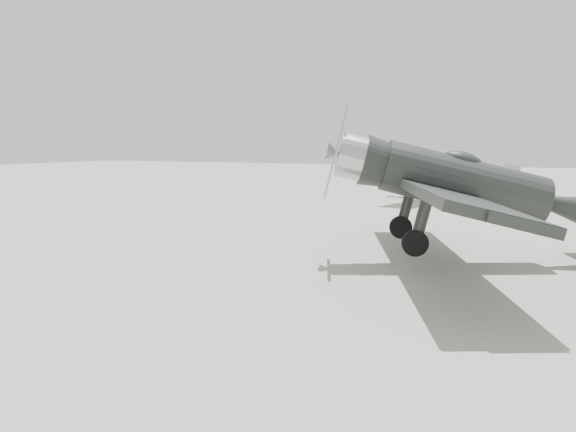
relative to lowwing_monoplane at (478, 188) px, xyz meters
name	(u,v)px	position (x,y,z in m)	size (l,w,h in m)	color
ground	(295,277)	(-4.39, -4.12, -2.37)	(160.00, 160.00, 0.00)	gray
lowwing_monoplane	(478,188)	(0.00, 0.00, 0.00)	(10.19, 13.68, 4.48)	black
highwing_monoplane	(444,166)	(-4.43, 20.70, -0.14)	(9.00, 12.59, 3.56)	gray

